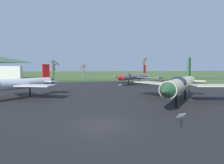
% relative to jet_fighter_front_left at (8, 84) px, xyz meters
% --- Properties ---
extents(ground_plane, '(600.00, 600.00, 0.00)m').
position_rel_jet_fighter_front_left_xyz_m(ground_plane, '(9.70, -14.47, -2.22)').
color(ground_plane, '#425B2D').
extents(asphalt_apron, '(77.61, 59.80, 0.05)m').
position_rel_jet_fighter_front_left_xyz_m(asphalt_apron, '(9.70, 3.47, -2.20)').
color(asphalt_apron, black).
rests_on(asphalt_apron, ground).
extents(grass_verge_strip, '(137.61, 12.00, 0.06)m').
position_rel_jet_fighter_front_left_xyz_m(grass_verge_strip, '(9.70, 39.37, -2.19)').
color(grass_verge_strip, '#344B24').
rests_on(grass_verge_strip, ground).
extents(jet_fighter_front_left, '(12.79, 13.22, 5.13)m').
position_rel_jet_fighter_front_left_xyz_m(jet_fighter_front_left, '(0.00, 0.00, 0.00)').
color(jet_fighter_front_left, silver).
rests_on(jet_fighter_front_left, ground).
extents(jet_fighter_front_right, '(15.06, 14.93, 6.10)m').
position_rel_jet_fighter_front_left_xyz_m(jet_fighter_front_right, '(21.39, -8.25, 0.25)').
color(jet_fighter_front_right, '#B7B293').
rests_on(jet_fighter_front_right, ground).
extents(info_placard_front_right, '(0.59, 0.34, 1.07)m').
position_rel_jet_fighter_front_left_xyz_m(info_placard_front_right, '(15.38, -16.50, -1.53)').
color(info_placard_front_right, black).
rests_on(info_placard_front_right, ground).
extents(jet_fighter_rear_center, '(13.76, 12.91, 5.48)m').
position_rel_jet_fighter_front_left_xyz_m(jet_fighter_rear_center, '(26.06, 18.39, 0.05)').
color(jet_fighter_rear_center, '#565B60').
rests_on(jet_fighter_rear_center, ground).
extents(info_placard_rear_center, '(0.68, 0.35, 0.95)m').
position_rel_jet_fighter_front_left_xyz_m(info_placard_rear_center, '(19.62, 10.68, -1.61)').
color(info_placard_rear_center, black).
rests_on(info_placard_rear_center, ground).
extents(bare_tree_right_of_center, '(2.99, 3.79, 7.38)m').
position_rel_jet_fighter_front_left_xyz_m(bare_tree_right_of_center, '(4.88, 38.80, 1.77)').
color(bare_tree_right_of_center, '#42382D').
rests_on(bare_tree_right_of_center, ground).
extents(bare_tree_far_right, '(3.18, 3.18, 6.57)m').
position_rel_jet_fighter_front_left_xyz_m(bare_tree_far_right, '(15.62, 43.73, 1.33)').
color(bare_tree_far_right, brown).
rests_on(bare_tree_far_right, ground).
extents(bare_tree_backdrop_extra, '(1.90, 1.71, 8.91)m').
position_rel_jet_fighter_front_left_xyz_m(bare_tree_backdrop_extra, '(39.75, 40.53, 2.47)').
color(bare_tree_backdrop_extra, brown).
rests_on(bare_tree_backdrop_extra, ground).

